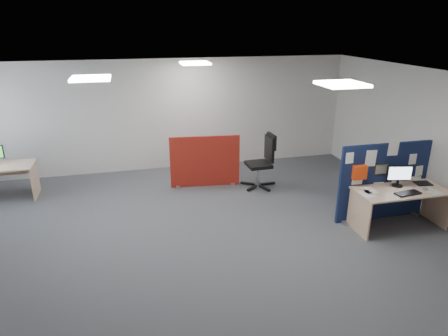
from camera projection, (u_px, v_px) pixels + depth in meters
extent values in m
plane|color=#4C4E53|center=(195.00, 233.00, 7.03)|extent=(9.00, 9.00, 0.00)
cube|color=white|center=(191.00, 77.00, 6.10)|extent=(9.00, 7.00, 0.02)
cube|color=silver|center=(169.00, 115.00, 9.76)|extent=(9.00, 0.02, 2.70)
cube|color=silver|center=(262.00, 292.00, 3.37)|extent=(9.00, 0.02, 2.70)
cube|color=silver|center=(427.00, 142.00, 7.57)|extent=(0.02, 7.00, 2.70)
cube|color=white|center=(342.00, 84.00, 5.65)|extent=(0.60, 0.60, 0.04)
cube|color=white|center=(91.00, 78.00, 6.23)|extent=(0.60, 0.60, 0.04)
cube|color=white|center=(195.00, 63.00, 8.50)|extent=(0.60, 0.60, 0.04)
cube|color=#0E1735|center=(383.00, 182.00, 7.33)|extent=(1.78, 0.06, 1.47)
cube|color=#A2A2A8|center=(343.00, 221.00, 7.41)|extent=(0.08, 0.30, 0.04)
cube|color=#A2A2A8|center=(412.00, 212.00, 7.75)|extent=(0.08, 0.30, 0.04)
cube|color=white|center=(350.00, 158.00, 6.94)|extent=(0.15, 0.01, 0.20)
cube|color=white|center=(371.00, 158.00, 7.05)|extent=(0.21, 0.01, 0.30)
cube|color=white|center=(394.00, 148.00, 7.09)|extent=(0.21, 0.01, 0.30)
cube|color=white|center=(413.00, 159.00, 7.28)|extent=(0.15, 0.01, 0.20)
cube|color=white|center=(358.00, 177.00, 7.12)|extent=(0.21, 0.01, 0.30)
cube|color=white|center=(398.00, 176.00, 7.33)|extent=(0.21, 0.01, 0.30)
cube|color=white|center=(419.00, 171.00, 7.40)|extent=(0.15, 0.01, 0.20)
cube|color=white|center=(378.00, 190.00, 7.32)|extent=(0.21, 0.01, 0.30)
cube|color=white|center=(415.00, 184.00, 7.48)|extent=(0.21, 0.01, 0.30)
cube|color=gold|center=(381.00, 169.00, 7.19)|extent=(0.24, 0.01, 0.18)
cube|color=#EE3C0F|center=(360.00, 172.00, 7.04)|extent=(0.25, 0.10, 0.25)
cube|color=#DEB08E|center=(402.00, 191.00, 7.00)|extent=(1.64, 0.73, 0.03)
cube|color=#DEB08E|center=(359.00, 214.00, 6.95)|extent=(0.03, 0.67, 0.70)
cube|color=#DEB08E|center=(436.00, 205.00, 7.30)|extent=(0.03, 0.67, 0.70)
cube|color=#DEB08E|center=(389.00, 192.00, 7.36)|extent=(1.48, 0.02, 0.30)
cylinder|color=black|center=(397.00, 186.00, 7.15)|extent=(0.19, 0.19, 0.02)
cube|color=black|center=(398.00, 183.00, 7.13)|extent=(0.04, 0.04, 0.09)
cube|color=black|center=(399.00, 173.00, 7.06)|extent=(0.44, 0.13, 0.28)
cube|color=white|center=(400.00, 173.00, 7.04)|extent=(0.40, 0.09, 0.24)
cube|color=black|center=(408.00, 193.00, 6.83)|extent=(0.47, 0.22, 0.02)
cube|color=#A2A2A8|center=(425.00, 189.00, 6.98)|extent=(0.10, 0.07, 0.03)
cube|color=black|center=(423.00, 183.00, 7.26)|extent=(0.31, 0.26, 0.01)
cube|color=maroon|center=(205.00, 161.00, 8.86)|extent=(1.54, 0.22, 1.16)
cube|color=#A2A2A8|center=(178.00, 187.00, 8.92)|extent=(0.08, 0.30, 0.04)
cube|color=#A2A2A8|center=(232.00, 182.00, 9.20)|extent=(0.08, 0.30, 0.04)
cube|color=#DEB08E|center=(35.00, 180.00, 8.43)|extent=(0.03, 0.65, 0.70)
cube|color=#DEB08E|center=(2.00, 169.00, 8.50)|extent=(1.27, 0.02, 0.30)
cube|color=black|center=(268.00, 184.00, 9.06)|extent=(0.33, 0.07, 0.04)
cube|color=black|center=(257.00, 181.00, 9.22)|extent=(0.14, 0.33, 0.04)
cube|color=black|center=(248.00, 183.00, 9.07)|extent=(0.30, 0.23, 0.04)
cube|color=black|center=(252.00, 188.00, 8.82)|extent=(0.29, 0.25, 0.04)
cube|color=black|center=(265.00, 188.00, 8.81)|extent=(0.17, 0.33, 0.04)
cylinder|color=#A2A2A8|center=(258.00, 175.00, 8.92)|extent=(0.07, 0.07, 0.46)
cube|color=black|center=(259.00, 165.00, 8.83)|extent=(0.52, 0.52, 0.08)
cube|color=black|center=(269.00, 149.00, 8.77)|extent=(0.07, 0.46, 0.55)
cube|color=black|center=(271.00, 141.00, 8.73)|extent=(0.08, 0.42, 0.33)
cube|color=white|center=(367.00, 194.00, 6.82)|extent=(0.21, 0.30, 0.00)
cube|color=white|center=(369.00, 190.00, 6.98)|extent=(0.25, 0.33, 0.00)
cube|color=white|center=(431.00, 191.00, 6.94)|extent=(0.24, 0.32, 0.00)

